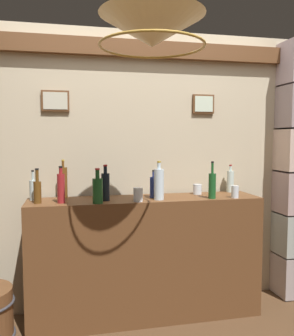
# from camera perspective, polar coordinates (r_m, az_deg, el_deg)

# --- Properties ---
(panelled_rear_partition) EXTENTS (3.21, 0.15, 2.40)m
(panelled_rear_partition) POSITION_cam_1_polar(r_m,az_deg,el_deg) (3.18, -1.28, 0.98)
(panelled_rear_partition) COLOR #BCAD8E
(panelled_rear_partition) RESTS_ON ground
(bar_shelf_unit) EXTENTS (1.88, 0.41, 0.99)m
(bar_shelf_unit) POSITION_cam_1_polar(r_m,az_deg,el_deg) (3.06, -0.21, -13.99)
(bar_shelf_unit) COLOR brown
(bar_shelf_unit) RESTS_ON ground
(liquor_bottle_rum) EXTENTS (0.06, 0.06, 0.28)m
(liquor_bottle_rum) POSITION_cam_1_polar(r_m,az_deg,el_deg) (2.78, -13.44, -3.02)
(liquor_bottle_rum) COLOR maroon
(liquor_bottle_rum) RESTS_ON bar_shelf_unit
(liquor_bottle_bourbon) EXTENTS (0.06, 0.06, 0.25)m
(liquor_bottle_bourbon) POSITION_cam_1_polar(r_m,az_deg,el_deg) (3.34, 13.04, -2.02)
(liquor_bottle_bourbon) COLOR silver
(liquor_bottle_bourbon) RESTS_ON bar_shelf_unit
(liquor_bottle_port) EXTENTS (0.06, 0.06, 0.30)m
(liquor_bottle_port) POSITION_cam_1_polar(r_m,az_deg,el_deg) (2.95, 10.27, -2.67)
(liquor_bottle_port) COLOR #1B5123
(liquor_bottle_port) RESTS_ON bar_shelf_unit
(liquor_bottle_tequila) EXTENTS (0.08, 0.08, 0.31)m
(liquor_bottle_tequila) POSITION_cam_1_polar(r_m,az_deg,el_deg) (2.85, 1.90, -2.52)
(liquor_bottle_tequila) COLOR silver
(liquor_bottle_tequila) RESTS_ON bar_shelf_unit
(liquor_bottle_whiskey) EXTENTS (0.07, 0.07, 0.31)m
(liquor_bottle_whiskey) POSITION_cam_1_polar(r_m,az_deg,el_deg) (3.01, -13.10, -2.20)
(liquor_bottle_whiskey) COLOR brown
(liquor_bottle_whiskey) RESTS_ON bar_shelf_unit
(liquor_bottle_sherry) EXTENTS (0.06, 0.06, 0.23)m
(liquor_bottle_sherry) POSITION_cam_1_polar(r_m,az_deg,el_deg) (2.96, 1.05, -2.97)
(liquor_bottle_sherry) COLOR navy
(liquor_bottle_sherry) RESTS_ON bar_shelf_unit
(liquor_bottle_mezcal) EXTENTS (0.06, 0.06, 0.26)m
(liquor_bottle_mezcal) POSITION_cam_1_polar(r_m,az_deg,el_deg) (2.81, -16.95, -3.44)
(liquor_bottle_mezcal) COLOR #5A3915
(liquor_bottle_mezcal) RESTS_ON bar_shelf_unit
(liquor_bottle_brandy) EXTENTS (0.06, 0.06, 0.24)m
(liquor_bottle_brandy) POSITION_cam_1_polar(r_m,az_deg,el_deg) (2.97, -17.56, -3.25)
(liquor_bottle_brandy) COLOR #B3C8C3
(liquor_bottle_brandy) RESTS_ON bar_shelf_unit
(liquor_bottle_amaro) EXTENTS (0.07, 0.07, 0.28)m
(liquor_bottle_amaro) POSITION_cam_1_polar(r_m,az_deg,el_deg) (2.83, -6.59, -2.84)
(liquor_bottle_amaro) COLOR black
(liquor_bottle_amaro) RESTS_ON bar_shelf_unit
(liquor_bottle_rye) EXTENTS (0.08, 0.08, 0.26)m
(liquor_bottle_rye) POSITION_cam_1_polar(r_m,az_deg,el_deg) (2.72, -7.82, -3.44)
(liquor_bottle_rye) COLOR #1B4B21
(liquor_bottle_rye) RESTS_ON bar_shelf_unit
(glass_tumbler_rocks) EXTENTS (0.08, 0.08, 0.09)m
(glass_tumbler_rocks) POSITION_cam_1_polar(r_m,az_deg,el_deg) (3.17, 7.96, -3.34)
(glass_tumbler_rocks) COLOR silver
(glass_tumbler_rocks) RESTS_ON bar_shelf_unit
(glass_tumbler_highball) EXTENTS (0.07, 0.07, 0.11)m
(glass_tumbler_highball) POSITION_cam_1_polar(r_m,az_deg,el_deg) (2.78, -1.42, -4.22)
(glass_tumbler_highball) COLOR silver
(glass_tumbler_highball) RESTS_ON bar_shelf_unit
(glass_tumbler_shot) EXTENTS (0.06, 0.06, 0.10)m
(glass_tumbler_shot) POSITION_cam_1_polar(r_m,az_deg,el_deg) (3.03, 13.74, -3.67)
(glass_tumbler_shot) COLOR silver
(glass_tumbler_shot) RESTS_ON bar_shelf_unit
(pendant_lamp) EXTENTS (0.64, 0.64, 0.62)m
(pendant_lamp) POSITION_cam_1_polar(r_m,az_deg,el_deg) (2.27, 0.80, 20.72)
(pendant_lamp) COLOR beige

